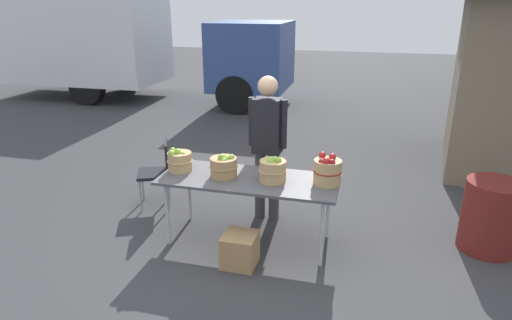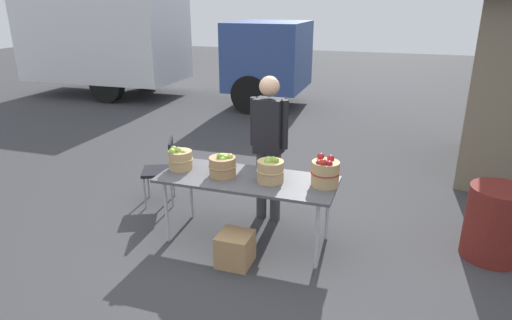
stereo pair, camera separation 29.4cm
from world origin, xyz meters
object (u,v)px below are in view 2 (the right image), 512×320
Objects in this scene: apple_basket_green_2 at (271,170)px; apple_basket_red_0 at (325,172)px; trash_barrel at (495,223)px; market_table at (247,182)px; folding_chair at (164,166)px; vendor_adult at (269,138)px; apple_basket_green_0 at (180,159)px; produce_crate at (235,249)px; box_truck at (140,42)px; apple_basket_green_1 at (223,165)px.

apple_basket_red_0 is (0.55, 0.08, 0.02)m from apple_basket_green_2.
apple_basket_red_0 is 1.83m from trash_barrel.
folding_chair is at bearing 156.49° from market_table.
vendor_adult reaches higher than folding_chair.
trash_barrel is (3.88, -0.10, -0.12)m from folding_chair.
produce_crate is (0.84, -0.50, -0.70)m from apple_basket_green_0.
folding_chair is (-1.36, 0.59, -0.20)m from market_table.
trash_barrel is 2.31× the size of produce_crate.
box_truck is at bearing 129.61° from market_table.
apple_basket_green_1 is (0.53, -0.04, 0.00)m from apple_basket_green_0.
apple_basket_green_1 is at bearing -52.87° from box_truck.
produce_crate is (-0.02, -1.07, -0.86)m from vendor_adult.
apple_basket_green_1 is 0.04× the size of box_truck.
produce_crate is (-0.22, -0.47, -0.71)m from apple_basket_green_2.
apple_basket_green_1 reaches higher than trash_barrel.
produce_crate is at bearing -53.12° from box_truck.
vendor_adult is at bearing 177.75° from trash_barrel.
apple_basket_green_2 is 0.38× the size of trash_barrel.
box_truck reaches higher than folding_chair.
vendor_adult reaches higher than apple_basket_green_1.
apple_basket_red_0 is at bearing 4.33° from market_table.
apple_basket_red_0 reaches higher than trash_barrel.
apple_basket_red_0 is at bearing 51.77° from folding_chair.
folding_chair is (4.01, -5.89, -0.98)m from box_truck.
box_truck is 7.19m from folding_chair.
apple_basket_green_2 reaches higher than apple_basket_green_0.
apple_basket_green_0 is 0.04× the size of box_truck.
folding_chair reaches higher than produce_crate.
apple_basket_green_0 is 3.38m from trash_barrel.
apple_basket_green_2 is 0.66m from vendor_adult.
market_table is 0.31m from apple_basket_green_2.
folding_chair is (-1.63, 0.61, -0.36)m from apple_basket_green_2.
folding_chair is (-0.56, 0.58, -0.36)m from apple_basket_green_0.
apple_basket_green_1 is 0.89m from produce_crate.
vendor_adult is at bearing -48.31° from box_truck.
vendor_adult is 2.25× the size of trash_barrel.
apple_basket_green_2 is at bearing -3.25° from market_table.
apple_basket_red_0 reaches higher than apple_basket_green_1.
produce_crate is (1.40, -1.07, -0.34)m from folding_chair.
vendor_adult is at bearing 84.15° from market_table.
box_truck is at bearing 133.91° from apple_basket_red_0.
apple_basket_red_0 is at bearing -47.02° from box_truck.
box_truck is (-4.57, 6.47, 0.62)m from apple_basket_green_0.
market_table is 6.73× the size of apple_basket_green_0.
apple_basket_red_0 is 2.28m from folding_chair.
market_table is 0.72m from produce_crate.
market_table is 5.66× the size of produce_crate.
apple_basket_red_0 is at bearing 4.51° from apple_basket_green_1.
vendor_adult is (0.06, 0.59, 0.32)m from market_table.
apple_basket_red_0 reaches higher than market_table.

